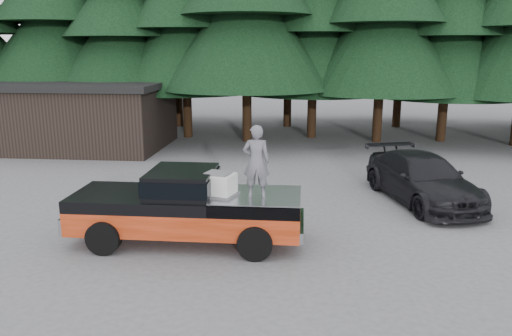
# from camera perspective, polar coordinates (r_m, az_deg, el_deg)

# --- Properties ---
(ground) EXTENTS (120.00, 120.00, 0.00)m
(ground) POSITION_cam_1_polar(r_m,az_deg,el_deg) (13.24, -3.75, -8.24)
(ground) COLOR #525154
(ground) RESTS_ON ground
(pickup_truck) EXTENTS (6.00, 2.04, 1.33)m
(pickup_truck) POSITION_cam_1_polar(r_m,az_deg,el_deg) (13.02, -7.87, -5.61)
(pickup_truck) COLOR red
(pickup_truck) RESTS_ON ground
(truck_cab) EXTENTS (1.66, 1.90, 0.59)m
(truck_cab) POSITION_cam_1_polar(r_m,az_deg,el_deg) (12.76, -8.44, -1.51)
(truck_cab) COLOR black
(truck_cab) RESTS_ON pickup_truck
(air_compressor) EXTENTS (0.92, 0.83, 0.53)m
(air_compressor) POSITION_cam_1_polar(r_m,az_deg,el_deg) (12.40, -4.32, -1.99)
(air_compressor) COLOR silver
(air_compressor) RESTS_ON pickup_truck
(man_on_bed) EXTENTS (0.67, 0.45, 1.81)m
(man_on_bed) POSITION_cam_1_polar(r_m,az_deg,el_deg) (12.06, 0.03, 0.74)
(man_on_bed) COLOR #595860
(man_on_bed) RESTS_ON pickup_truck
(parked_car) EXTENTS (3.56, 5.72, 1.55)m
(parked_car) POSITION_cam_1_polar(r_m,az_deg,el_deg) (17.14, 18.47, -1.15)
(parked_car) COLOR black
(parked_car) RESTS_ON ground
(utility_building) EXTENTS (8.40, 6.40, 3.30)m
(utility_building) POSITION_cam_1_polar(r_m,az_deg,el_deg) (26.73, -19.07, 5.79)
(utility_building) COLOR black
(utility_building) RESTS_ON ground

